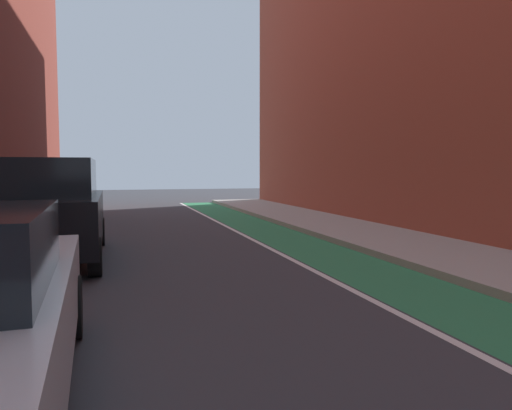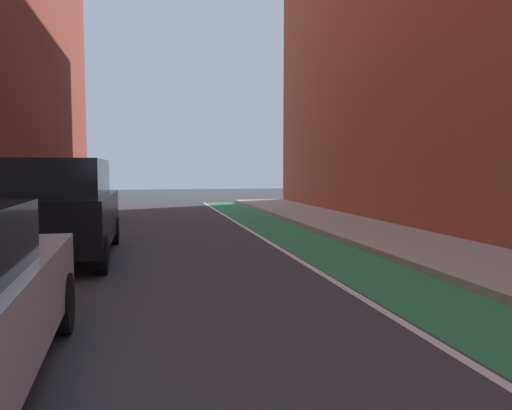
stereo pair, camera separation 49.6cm
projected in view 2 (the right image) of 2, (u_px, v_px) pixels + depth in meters
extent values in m
plane|color=#38383D|center=(214.00, 291.00, 7.14)|extent=(75.10, 75.10, 0.00)
cube|color=#2D8451|center=(343.00, 259.00, 9.70)|extent=(1.60, 34.14, 0.00)
cube|color=white|center=(300.00, 261.00, 9.51)|extent=(0.12, 34.14, 0.00)
cube|color=#A8A59E|center=(440.00, 252.00, 10.16)|extent=(2.70, 34.14, 0.14)
cylinder|color=black|center=(61.00, 304.00, 5.26)|extent=(0.25, 0.67, 0.66)
cube|color=black|center=(62.00, 219.00, 9.71)|extent=(1.95, 4.54, 0.95)
cube|color=black|center=(59.00, 179.00, 9.43)|extent=(1.71, 2.73, 0.75)
cylinder|color=black|center=(34.00, 233.00, 11.21)|extent=(0.22, 0.66, 0.66)
cylinder|color=black|center=(114.00, 230.00, 11.60)|extent=(0.22, 0.66, 0.66)
cylinder|color=black|center=(101.00, 255.00, 8.27)|extent=(0.22, 0.66, 0.66)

